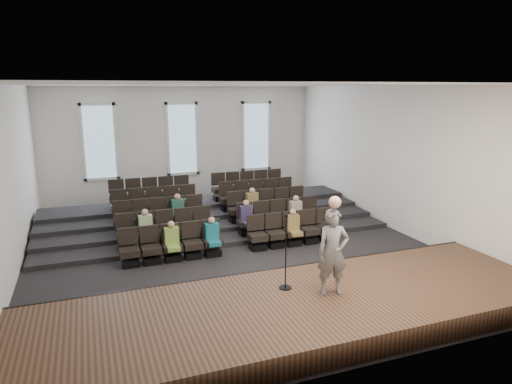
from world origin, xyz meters
The scene contains 14 objects.
ground centered at (0.00, 0.00, 0.00)m, with size 14.00×14.00×0.00m, color black.
ceiling centered at (0.00, 0.00, 5.01)m, with size 12.00×14.00×0.02m, color white.
wall_back centered at (0.00, 7.02, 2.50)m, with size 12.00×0.04×5.00m, color white.
wall_front centered at (0.00, -7.02, 2.50)m, with size 12.00×0.04×5.00m, color white.
wall_left centered at (-6.02, 0.00, 2.50)m, with size 0.04×14.00×5.00m, color white.
wall_right centered at (6.02, 0.00, 2.50)m, with size 0.04×14.00×5.00m, color white.
stage centered at (0.00, -5.10, 0.25)m, with size 11.80×3.60×0.50m, color #503622.
stage_lip centered at (0.00, -3.33, 0.25)m, with size 11.80×0.06×0.52m, color black.
risers centered at (0.00, 3.17, 0.20)m, with size 11.80×4.80×0.60m.
seating_rows centered at (0.00, 1.54, 0.68)m, with size 6.80×4.70×1.67m.
windows centered at (0.00, 6.95, 2.70)m, with size 8.44×0.10×3.24m.
audience centered at (0.00, 0.32, 0.81)m, with size 5.45×2.64×1.10m.
speaker centered at (0.78, -5.03, 1.45)m, with size 0.69×0.45×1.89m, color slate.
mic_stand centered at (-0.07, -4.45, 1.02)m, with size 0.29×0.29×1.74m.
Camera 1 is at (-4.04, -13.17, 4.91)m, focal length 32.00 mm.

